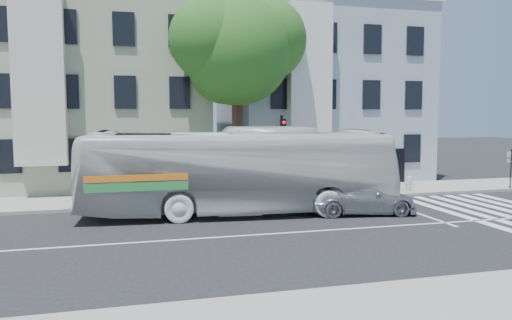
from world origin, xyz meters
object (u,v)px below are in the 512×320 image
object	(u,v)px
sedan	(360,198)
traffic_signal	(282,145)
fire_hydrant	(409,183)
bus	(239,171)

from	to	relation	value
sedan	traffic_signal	bearing A→B (deg)	33.92
sedan	fire_hydrant	bearing A→B (deg)	-40.02
bus	sedan	size ratio (longest dim) A/B	2.78
bus	fire_hydrant	size ratio (longest dim) A/B	16.36
bus	traffic_signal	world-z (taller)	traffic_signal
bus	sedan	distance (m)	5.33
fire_hydrant	sedan	bearing A→B (deg)	-139.86
bus	sedan	world-z (taller)	bus
bus	fire_hydrant	xyz separation A→B (m)	(9.98, 2.86, -1.30)
fire_hydrant	bus	bearing A→B (deg)	-164.02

